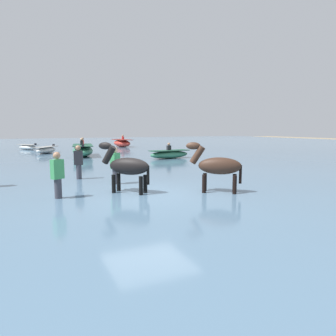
{
  "coord_description": "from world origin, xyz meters",
  "views": [
    {
      "loc": [
        -3.28,
        -8.54,
        2.28
      ],
      "look_at": [
        1.45,
        1.73,
        0.83
      ],
      "focal_mm": 33.29,
      "sensor_mm": 36.0,
      "label": 1
    }
  ],
  "objects": [
    {
      "name": "person_wading_mid",
      "position": [
        -2.5,
        0.51,
        0.87
      ],
      "size": [
        0.38,
        0.32,
        1.63
      ],
      "color": "#383842",
      "rests_on": "ground"
    },
    {
      "name": "horse_trailing_black",
      "position": [
        -0.51,
        0.43,
        1.1
      ],
      "size": [
        1.42,
        1.41,
        1.85
      ],
      "color": "black",
      "rests_on": "ground"
    },
    {
      "name": "boat_mid_outer",
      "position": [
        6.05,
        23.33,
        0.71
      ],
      "size": [
        1.53,
        3.58,
        1.24
      ],
      "color": "#BC382D",
      "rests_on": "water_surface"
    },
    {
      "name": "person_spectator_far",
      "position": [
        -1.44,
        3.67,
        0.87
      ],
      "size": [
        0.36,
        0.28,
        1.63
      ],
      "color": "#383842",
      "rests_on": "ground"
    },
    {
      "name": "ground_plane",
      "position": [
        0.0,
        0.0,
        0.0
      ],
      "size": [
        120.0,
        120.0,
        0.0
      ],
      "primitive_type": "plane",
      "color": "#84755B"
    },
    {
      "name": "boat_mid_channel",
      "position": [
        5.2,
        9.66,
        0.6
      ],
      "size": [
        2.86,
        1.21,
        1.01
      ],
      "color": "#337556",
      "rests_on": "water_surface"
    },
    {
      "name": "boat_far_offshore",
      "position": [
        -1.77,
        17.48,
        0.58
      ],
      "size": [
        2.09,
        2.66,
        0.66
      ],
      "color": "silver",
      "rests_on": "water_surface"
    },
    {
      "name": "horse_lead_dark_bay",
      "position": [
        2.0,
        -0.65,
        1.1
      ],
      "size": [
        1.55,
        1.24,
        1.85
      ],
      "color": "#382319",
      "rests_on": "ground"
    },
    {
      "name": "boat_far_inshore",
      "position": [
        -3.03,
        22.61,
        0.56
      ],
      "size": [
        1.97,
        2.52,
        0.61
      ],
      "color": "silver",
      "rests_on": "water_surface"
    },
    {
      "name": "person_wading_close",
      "position": [
        -0.44,
        2.03,
        0.87
      ],
      "size": [
        0.38,
        0.35,
        1.63
      ],
      "color": "#383842",
      "rests_on": "ground"
    },
    {
      "name": "boat_near_port",
      "position": [
        0.41,
        13.77,
        0.73
      ],
      "size": [
        1.95,
        4.12,
        1.27
      ],
      "color": "#337556",
      "rests_on": "water_surface"
    },
    {
      "name": "water_surface",
      "position": [
        0.0,
        10.0,
        0.16
      ],
      "size": [
        90.0,
        90.0,
        0.33
      ],
      "primitive_type": "cube",
      "color": "slate",
      "rests_on": "ground"
    }
  ]
}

